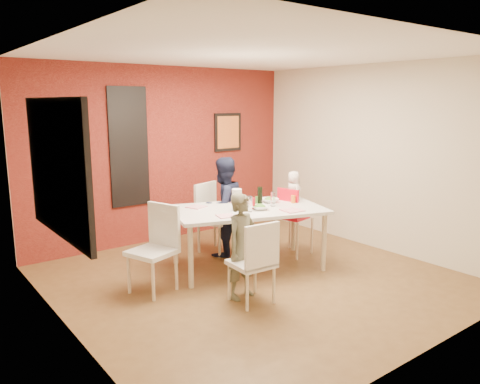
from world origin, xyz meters
TOP-DOWN VIEW (x-y plane):
  - ground at (0.00, 0.00)m, footprint 4.50×4.50m
  - ceiling at (0.00, 0.00)m, footprint 4.50×4.50m
  - wall_back at (0.00, 2.25)m, footprint 4.50×0.02m
  - wall_front at (0.00, -2.25)m, footprint 4.50×0.02m
  - wall_left at (-2.25, 0.00)m, footprint 0.02×4.50m
  - wall_right at (2.25, 0.00)m, footprint 0.02×4.50m
  - brick_accent_wall at (0.00, 2.23)m, footprint 4.50×0.02m
  - picture_window_frame at (-2.22, 0.20)m, footprint 0.05×1.70m
  - picture_window_pane at (-2.21, 0.20)m, footprint 0.02×1.55m
  - glassblock_strip at (-0.60, 2.21)m, footprint 0.55×0.03m
  - glassblock_surround at (-0.60, 2.21)m, footprint 0.60×0.03m
  - art_print_frame at (1.20, 2.21)m, footprint 0.54×0.03m
  - art_print_canvas at (1.20, 2.19)m, footprint 0.44×0.01m
  - dining_table at (0.20, 0.38)m, footprint 2.16×1.62m
  - chair_near at (-0.46, -0.58)m, footprint 0.45×0.45m
  - chair_far at (0.21, 1.24)m, footprint 0.58×0.58m
  - chair_left at (-1.10, 0.44)m, footprint 0.59×0.59m
  - high_chair at (1.01, 0.41)m, footprint 0.49×0.49m
  - child_near at (-0.46, -0.34)m, footprint 0.48×0.36m
  - child_far at (0.24, 1.00)m, footprint 0.74×0.61m
  - toddler at (1.03, 0.42)m, footprint 0.28×0.35m
  - plate_near_left at (-0.29, 0.19)m, footprint 0.25×0.25m
  - plate_far_mid at (0.31, 0.65)m, footprint 0.25×0.25m
  - plate_near_right at (0.54, -0.08)m, footprint 0.26×0.26m
  - plate_far_left at (-0.31, 0.83)m, footprint 0.27×0.27m
  - salad_bowl_a at (0.26, 0.22)m, footprint 0.28×0.28m
  - salad_bowl_b at (0.65, 0.48)m, footprint 0.25×0.25m
  - wine_bottle at (0.40, 0.39)m, footprint 0.07×0.07m
  - wine_glass_a at (0.09, 0.22)m, footprint 0.07×0.07m
  - wine_glass_b at (0.53, 0.27)m, footprint 0.07×0.07m
  - paper_towel_roll at (-0.01, 0.36)m, footprint 0.12×0.12m
  - condiment_red at (0.22, 0.30)m, footprint 0.04×0.04m
  - condiment_green at (0.33, 0.37)m, footprint 0.04×0.04m
  - condiment_brown at (0.26, 0.39)m, footprint 0.03×0.03m
  - sippy_cup at (0.88, 0.25)m, footprint 0.06×0.06m

SIDE VIEW (x-z plane):
  - ground at x=0.00m, z-range 0.00..0.00m
  - chair_near at x=-0.46m, z-range 0.05..0.98m
  - chair_far at x=0.21m, z-range 0.06..1.06m
  - chair_left at x=-1.10m, z-range 0.06..1.06m
  - high_chair at x=1.01m, z-range 0.10..1.08m
  - child_near at x=-0.46m, z-range 0.00..1.18m
  - child_far at x=0.24m, z-range 0.00..1.40m
  - dining_table at x=0.20m, z-range 0.33..1.13m
  - plate_near_left at x=-0.29m, z-range 0.80..0.81m
  - plate_far_left at x=-0.31m, z-range 0.80..0.81m
  - plate_near_right at x=0.54m, z-range 0.80..0.82m
  - plate_far_mid at x=0.31m, z-range 0.80..0.82m
  - salad_bowl_a at x=0.26m, z-range 0.80..0.86m
  - salad_bowl_b at x=0.65m, z-range 0.80..0.86m
  - sippy_cup at x=0.88m, z-range 0.80..0.91m
  - condiment_brown at x=0.26m, z-range 0.80..0.93m
  - condiment_green at x=0.33m, z-range 0.80..0.94m
  - condiment_red at x=0.22m, z-range 0.80..0.95m
  - toddler at x=1.03m, z-range 0.58..1.21m
  - wine_glass_b at x=0.53m, z-range 0.80..0.99m
  - wine_glass_a at x=0.09m, z-range 0.80..1.00m
  - wine_bottle at x=0.40m, z-range 0.80..1.06m
  - paper_towel_roll at x=-0.01m, z-range 0.80..1.08m
  - wall_back at x=0.00m, z-range 0.00..2.70m
  - wall_front at x=0.00m, z-range 0.00..2.70m
  - wall_left at x=-2.25m, z-range 0.00..2.70m
  - wall_right at x=2.25m, z-range 0.00..2.70m
  - brick_accent_wall at x=0.00m, z-range 0.00..2.70m
  - glassblock_strip at x=-0.60m, z-range 0.65..2.35m
  - glassblock_surround at x=-0.60m, z-range 0.62..2.38m
  - picture_window_frame at x=-2.22m, z-range 0.90..2.20m
  - picture_window_pane at x=-2.21m, z-range 0.98..2.12m
  - art_print_frame at x=1.20m, z-range 1.33..1.97m
  - art_print_canvas at x=1.20m, z-range 1.38..1.92m
  - ceiling at x=0.00m, z-range 2.69..2.71m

